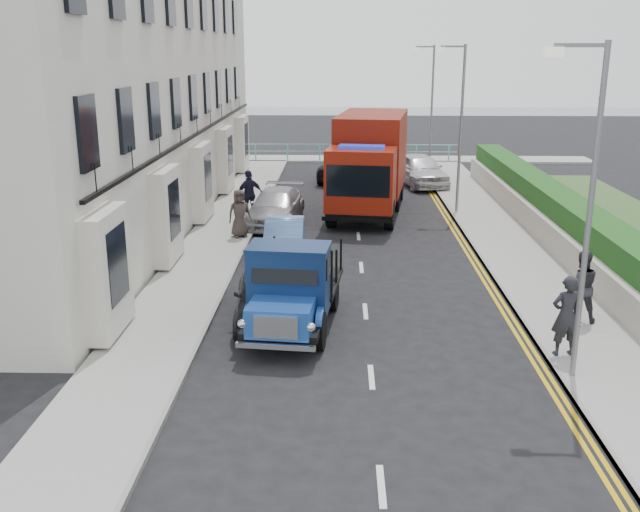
% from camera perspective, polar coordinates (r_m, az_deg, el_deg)
% --- Properties ---
extents(ground, '(120.00, 120.00, 0.00)m').
position_cam_1_polar(ground, '(17.50, 3.86, -6.77)').
color(ground, black).
rests_on(ground, ground).
extents(pavement_west, '(2.40, 38.00, 0.12)m').
position_cam_1_polar(pavement_west, '(26.38, -8.22, 1.23)').
color(pavement_west, gray).
rests_on(pavement_west, ground).
extents(pavement_east, '(2.60, 38.00, 0.12)m').
position_cam_1_polar(pavement_east, '(26.68, 14.61, 1.04)').
color(pavement_east, gray).
rests_on(pavement_east, ground).
extents(promenade, '(30.00, 2.50, 0.12)m').
position_cam_1_polar(promenade, '(45.60, 2.54, 7.75)').
color(promenade, gray).
rests_on(promenade, ground).
extents(sea_plane, '(120.00, 120.00, 0.00)m').
position_cam_1_polar(sea_plane, '(76.40, 2.21, 11.18)').
color(sea_plane, slate).
rests_on(sea_plane, ground).
extents(terrace_west, '(6.31, 30.20, 14.25)m').
position_cam_1_polar(terrace_west, '(30.38, -15.77, 16.34)').
color(terrace_west, beige).
rests_on(terrace_west, ground).
extents(garden_east, '(1.45, 28.00, 1.75)m').
position_cam_1_polar(garden_east, '(26.97, 18.70, 2.70)').
color(garden_east, '#B2AD9E').
rests_on(garden_east, ground).
extents(seafront_railing, '(13.00, 0.08, 1.11)m').
position_cam_1_polar(seafront_railing, '(44.73, 2.56, 8.26)').
color(seafront_railing, '#59B2A5').
rests_on(seafront_railing, ground).
extents(lamp_near, '(1.23, 0.18, 7.00)m').
position_cam_1_polar(lamp_near, '(15.18, 20.45, 4.44)').
color(lamp_near, slate).
rests_on(lamp_near, ground).
extents(lamp_mid, '(1.23, 0.18, 7.00)m').
position_cam_1_polar(lamp_mid, '(30.61, 11.02, 10.69)').
color(lamp_mid, slate).
rests_on(lamp_mid, ground).
extents(lamp_far, '(1.23, 0.18, 7.00)m').
position_cam_1_polar(lamp_far, '(40.48, 8.77, 12.11)').
color(lamp_far, slate).
rests_on(lamp_far, ground).
extents(bedford_lorry, '(2.39, 5.02, 2.30)m').
position_cam_1_polar(bedford_lorry, '(17.49, -2.38, -3.05)').
color(bedford_lorry, black).
rests_on(bedford_lorry, ground).
extents(red_lorry, '(3.76, 8.17, 4.13)m').
position_cam_1_polar(red_lorry, '(30.82, 4.00, 7.60)').
color(red_lorry, black).
rests_on(red_lorry, ground).
extents(parked_car_front, '(1.93, 4.14, 1.37)m').
position_cam_1_polar(parked_car_front, '(18.56, -4.30, -3.13)').
color(parked_car_front, black).
rests_on(parked_car_front, ground).
extents(parked_car_mid, '(1.41, 3.81, 1.24)m').
position_cam_1_polar(parked_car_mid, '(24.33, -2.87, 1.47)').
color(parked_car_mid, '#5174AF').
rests_on(parked_car_mid, ground).
extents(parked_car_rear, '(2.36, 4.84, 1.36)m').
position_cam_1_polar(parked_car_rear, '(28.88, -3.58, 3.95)').
color(parked_car_rear, '#A4A3A8').
rests_on(parked_car_rear, ground).
extents(seafront_car_left, '(3.00, 5.23, 1.37)m').
position_cam_1_polar(seafront_car_left, '(38.52, 1.95, 7.11)').
color(seafront_car_left, black).
rests_on(seafront_car_left, ground).
extents(seafront_car_right, '(2.94, 5.11, 1.64)m').
position_cam_1_polar(seafront_car_right, '(37.28, 8.01, 6.86)').
color(seafront_car_right, silver).
rests_on(seafront_car_right, ground).
extents(pedestrian_east_near, '(0.75, 0.55, 1.89)m').
position_cam_1_polar(pedestrian_east_near, '(17.00, 19.09, -4.53)').
color(pedestrian_east_near, black).
rests_on(pedestrian_east_near, pavement_east).
extents(pedestrian_east_far, '(0.95, 0.77, 1.87)m').
position_cam_1_polar(pedestrian_east_far, '(19.19, 20.11, -2.30)').
color(pedestrian_east_far, '#2A2832').
rests_on(pedestrian_east_far, pavement_east).
extents(pedestrian_west_near, '(1.24, 1.03, 1.98)m').
position_cam_1_polar(pedestrian_west_near, '(29.24, -5.66, 4.92)').
color(pedestrian_west_near, black).
rests_on(pedestrian_west_near, pavement_west).
extents(pedestrian_west_far, '(1.01, 0.84, 1.77)m').
position_cam_1_polar(pedestrian_west_far, '(26.39, -6.45, 3.42)').
color(pedestrian_west_far, '#3B302A').
rests_on(pedestrian_west_far, pavement_west).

